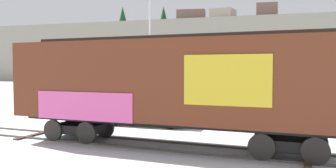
# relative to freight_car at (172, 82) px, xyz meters

# --- Properties ---
(ground_plane) EXTENTS (260.00, 260.00, 0.00)m
(ground_plane) POSITION_rel_freight_car_xyz_m (1.07, 0.00, -2.58)
(ground_plane) COLOR silver
(track) EXTENTS (59.95, 6.13, 0.08)m
(track) POSITION_rel_freight_car_xyz_m (2.63, -0.19, -2.54)
(track) COLOR #4C4742
(track) RESTS_ON ground_plane
(freight_car) EXTENTS (13.40, 4.03, 4.44)m
(freight_car) POSITION_rel_freight_car_xyz_m (0.00, 0.00, 0.00)
(freight_car) COLOR #5B2B19
(freight_car) RESTS_ON ground_plane
(flagpole) EXTENTS (0.78, 1.57, 9.95)m
(flagpole) POSITION_rel_freight_car_xyz_m (-5.75, 12.94, 3.93)
(flagpole) COLOR silver
(flagpole) RESTS_ON ground_plane
(hillside) EXTENTS (150.53, 30.31, 17.50)m
(hillside) POSITION_rel_freight_car_xyz_m (1.10, 72.36, 4.17)
(hillside) COLOR gray
(hillside) RESTS_ON ground_plane
(parked_car_green) EXTENTS (4.82, 1.97, 1.59)m
(parked_car_green) POSITION_rel_freight_car_xyz_m (-2.94, 4.85, -1.76)
(parked_car_green) COLOR #1E5933
(parked_car_green) RESTS_ON ground_plane
(parked_car_blue) EXTENTS (4.42, 2.43, 1.54)m
(parked_car_blue) POSITION_rel_freight_car_xyz_m (2.52, 5.32, -1.78)
(parked_car_blue) COLOR navy
(parked_car_blue) RESTS_ON ground_plane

